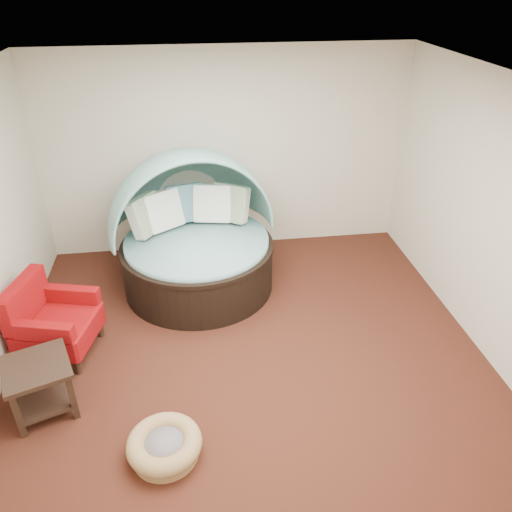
{
  "coord_description": "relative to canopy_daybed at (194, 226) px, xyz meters",
  "views": [
    {
      "loc": [
        -0.5,
        -4.09,
        3.65
      ],
      "look_at": [
        0.15,
        0.6,
        0.86
      ],
      "focal_mm": 35.0,
      "sensor_mm": 36.0,
      "label": 1
    }
  ],
  "objects": [
    {
      "name": "floor",
      "position": [
        0.5,
        -1.51,
        -0.81
      ],
      "size": [
        5.0,
        5.0,
        0.0
      ],
      "primitive_type": "plane",
      "color": "#481F14",
      "rests_on": "ground"
    },
    {
      "name": "wall_back",
      "position": [
        0.5,
        0.99,
        0.59
      ],
      "size": [
        5.0,
        0.0,
        5.0
      ],
      "primitive_type": "plane",
      "rotation": [
        1.57,
        0.0,
        0.0
      ],
      "color": "beige",
      "rests_on": "floor"
    },
    {
      "name": "wall_front",
      "position": [
        0.5,
        -4.01,
        0.59
      ],
      "size": [
        5.0,
        0.0,
        5.0
      ],
      "primitive_type": "plane",
      "rotation": [
        -1.57,
        0.0,
        0.0
      ],
      "color": "beige",
      "rests_on": "floor"
    },
    {
      "name": "wall_right",
      "position": [
        3.0,
        -1.51,
        0.59
      ],
      "size": [
        0.0,
        5.0,
        5.0
      ],
      "primitive_type": "plane",
      "rotation": [
        1.57,
        0.0,
        -1.57
      ],
      "color": "beige",
      "rests_on": "floor"
    },
    {
      "name": "ceiling",
      "position": [
        0.5,
        -1.51,
        1.99
      ],
      "size": [
        5.0,
        5.0,
        0.0
      ],
      "primitive_type": "plane",
      "rotation": [
        3.14,
        0.0,
        0.0
      ],
      "color": "white",
      "rests_on": "wall_back"
    },
    {
      "name": "canopy_daybed",
      "position": [
        0.0,
        0.0,
        0.0
      ],
      "size": [
        2.31,
        2.26,
        1.75
      ],
      "rotation": [
        0.0,
        0.0,
        0.2
      ],
      "color": "black",
      "rests_on": "floor"
    },
    {
      "name": "pet_basket",
      "position": [
        -0.38,
        -2.69,
        -0.7
      ],
      "size": [
        0.7,
        0.7,
        0.22
      ],
      "rotation": [
        0.0,
        0.0,
        -0.09
      ],
      "color": "olive",
      "rests_on": "floor"
    },
    {
      "name": "red_armchair",
      "position": [
        -1.55,
        -1.18,
        -0.41
      ],
      "size": [
        0.92,
        0.92,
        0.88
      ],
      "rotation": [
        0.0,
        0.0,
        -0.26
      ],
      "color": "black",
      "rests_on": "floor"
    },
    {
      "name": "side_table",
      "position": [
        -1.5,
        -2.02,
        -0.46
      ],
      "size": [
        0.73,
        0.73,
        0.55
      ],
      "rotation": [
        0.0,
        0.0,
        0.35
      ],
      "color": "black",
      "rests_on": "floor"
    }
  ]
}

